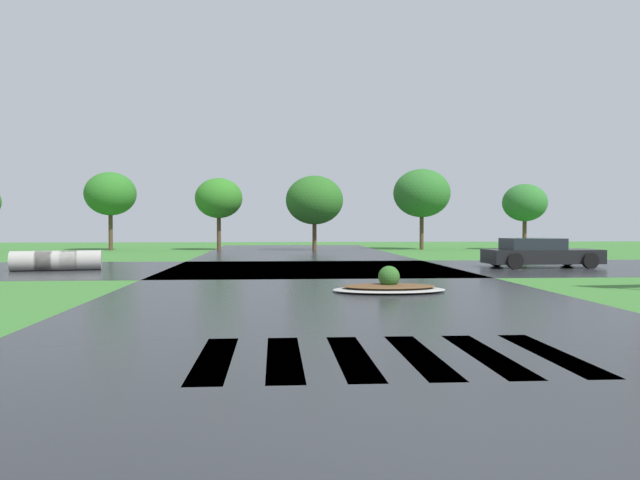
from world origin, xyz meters
TOP-DOWN VIEW (x-y plane):
  - ground_plane at (0.00, 0.00)m, footprint 120.00×120.00m
  - asphalt_roadway at (0.00, 10.00)m, footprint 11.38×80.00m
  - asphalt_cross_road at (0.00, 20.93)m, footprint 90.00×10.24m
  - crosswalk_stripes at (0.00, 3.85)m, footprint 4.95×2.92m
  - median_island at (1.49, 11.84)m, footprint 2.94×1.76m
  - car_white_sedan at (9.33, 20.80)m, footprint 4.65×2.22m
  - drainage_pipe_stack at (-9.76, 20.38)m, footprint 3.33×1.42m
  - background_treeline at (-0.56, 39.08)m, footprint 39.38×5.69m

SIDE VIEW (x-z plane):
  - ground_plane at x=0.00m, z-range -0.10..0.00m
  - crosswalk_stripes at x=0.00m, z-range 0.00..0.01m
  - asphalt_roadway at x=0.00m, z-range 0.00..0.01m
  - asphalt_cross_road at x=0.00m, z-range 0.00..0.01m
  - median_island at x=1.49m, z-range -0.20..0.48m
  - drainage_pipe_stack at x=-9.76m, z-range 0.00..0.76m
  - car_white_sedan at x=9.33m, z-range -0.02..1.17m
  - background_treeline at x=-0.56m, z-range 0.77..6.44m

